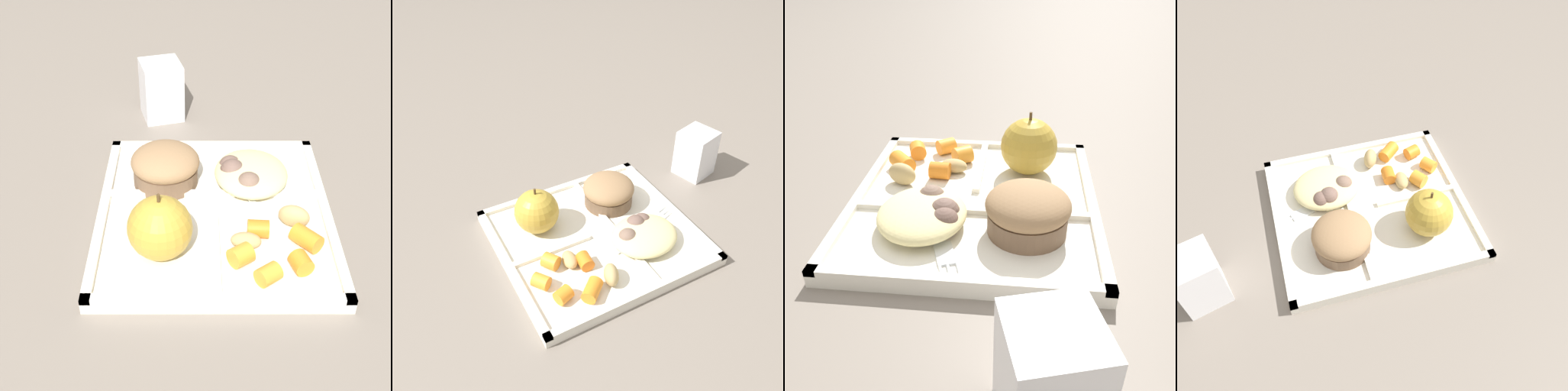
% 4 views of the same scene
% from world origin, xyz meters
% --- Properties ---
extents(ground, '(6.00, 6.00, 0.00)m').
position_xyz_m(ground, '(0.00, 0.00, 0.00)').
color(ground, slate).
extents(lunch_tray, '(0.30, 0.28, 0.02)m').
position_xyz_m(lunch_tray, '(-0.00, 0.00, 0.01)').
color(lunch_tray, silver).
rests_on(lunch_tray, ground).
extents(green_apple, '(0.07, 0.07, 0.08)m').
position_xyz_m(green_apple, '(-0.07, 0.06, 0.05)').
color(green_apple, '#B79333').
rests_on(green_apple, lunch_tray).
extents(bran_muffin, '(0.09, 0.09, 0.05)m').
position_xyz_m(bran_muffin, '(0.06, 0.06, 0.04)').
color(bran_muffin, brown).
rests_on(bran_muffin, lunch_tray).
extents(carrot_slice_near_corner, '(0.03, 0.03, 0.02)m').
position_xyz_m(carrot_slice_near_corner, '(-0.10, -0.09, 0.02)').
color(carrot_slice_near_corner, orange).
rests_on(carrot_slice_near_corner, lunch_tray).
extents(carrot_slice_small, '(0.03, 0.03, 0.02)m').
position_xyz_m(carrot_slice_small, '(-0.09, -0.03, 0.02)').
color(carrot_slice_small, orange).
rests_on(carrot_slice_small, lunch_tray).
extents(carrot_slice_diagonal, '(0.02, 0.03, 0.02)m').
position_xyz_m(carrot_slice_diagonal, '(-0.05, -0.05, 0.02)').
color(carrot_slice_diagonal, orange).
rests_on(carrot_slice_diagonal, lunch_tray).
extents(carrot_slice_center, '(0.03, 0.03, 0.02)m').
position_xyz_m(carrot_slice_center, '(-0.12, -0.05, 0.02)').
color(carrot_slice_center, orange).
rests_on(carrot_slice_center, lunch_tray).
extents(carrot_slice_edge, '(0.04, 0.04, 0.02)m').
position_xyz_m(carrot_slice_edge, '(-0.06, -0.10, 0.02)').
color(carrot_slice_edge, orange).
rests_on(carrot_slice_edge, lunch_tray).
extents(potato_chunk_large, '(0.03, 0.04, 0.03)m').
position_xyz_m(potato_chunk_large, '(-0.03, -0.09, 0.03)').
color(potato_chunk_large, tan).
rests_on(potato_chunk_large, lunch_tray).
extents(potato_chunk_wedge, '(0.03, 0.04, 0.02)m').
position_xyz_m(potato_chunk_wedge, '(-0.06, -0.03, 0.02)').
color(potato_chunk_wedge, tan).
rests_on(potato_chunk_wedge, lunch_tray).
extents(egg_noodle_pile, '(0.11, 0.09, 0.03)m').
position_xyz_m(egg_noodle_pile, '(0.06, -0.05, 0.03)').
color(egg_noodle_pile, beige).
rests_on(egg_noodle_pile, lunch_tray).
extents(meatball_front, '(0.03, 0.03, 0.03)m').
position_xyz_m(meatball_front, '(0.06, -0.02, 0.03)').
color(meatball_front, brown).
rests_on(meatball_front, lunch_tray).
extents(meatball_side, '(0.03, 0.03, 0.03)m').
position_xyz_m(meatball_side, '(0.03, -0.04, 0.03)').
color(meatball_side, '#755B4C').
rests_on(meatball_side, lunch_tray).
extents(meatball_center, '(0.03, 0.03, 0.03)m').
position_xyz_m(meatball_center, '(0.07, -0.02, 0.03)').
color(meatball_center, brown).
rests_on(meatball_center, lunch_tray).
extents(plastic_fork, '(0.14, 0.06, 0.00)m').
position_xyz_m(plastic_fork, '(0.09, -0.02, 0.01)').
color(plastic_fork, silver).
rests_on(plastic_fork, lunch_tray).
extents(milk_carton, '(0.07, 0.07, 0.09)m').
position_xyz_m(milk_carton, '(0.26, 0.08, 0.05)').
color(milk_carton, white).
rests_on(milk_carton, ground).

